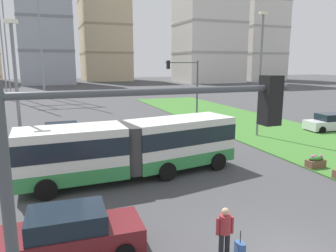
% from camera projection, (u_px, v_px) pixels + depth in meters
% --- Properties ---
extents(grass_median, '(10.00, 70.00, 0.08)m').
position_uv_depth(grass_median, '(327.00, 147.00, 23.49)').
color(grass_median, '#3D752D').
rests_on(grass_median, ground_plane).
extents(articulated_bus, '(11.96, 3.83, 3.00)m').
position_uv_depth(articulated_bus, '(134.00, 147.00, 17.21)').
color(articulated_bus, silver).
rests_on(articulated_bus, ground).
extents(car_white_van, '(4.54, 2.33, 1.58)m').
position_uv_depth(car_white_van, '(330.00, 123.00, 29.27)').
color(car_white_van, silver).
rests_on(car_white_van, ground).
extents(car_black_sedan, '(4.42, 2.06, 1.58)m').
position_uv_depth(car_black_sedan, '(63.00, 133.00, 24.80)').
color(car_black_sedan, black).
rests_on(car_black_sedan, ground).
extents(car_maroon_sedan, '(4.46, 2.15, 1.58)m').
position_uv_depth(car_maroon_sedan, '(71.00, 234.00, 10.20)').
color(car_maroon_sedan, maroon).
rests_on(car_maroon_sedan, ground).
extents(pedestrian_crossing, '(0.57, 0.36, 1.74)m').
position_uv_depth(pedestrian_crossing, '(225.00, 230.00, 9.96)').
color(pedestrian_crossing, black).
rests_on(pedestrian_crossing, ground).
extents(rolling_suitcase, '(0.29, 0.39, 0.97)m').
position_uv_depth(rolling_suitcase, '(240.00, 251.00, 10.07)').
color(rolling_suitcase, '#335693').
rests_on(rolling_suitcase, ground).
extents(flower_planter_2, '(1.10, 0.56, 0.74)m').
position_uv_depth(flower_planter_2, '(316.00, 161.00, 18.84)').
color(flower_planter_2, brown).
rests_on(flower_planter_2, grass_median).
extents(traffic_light_near_left, '(4.30, 0.28, 5.90)m').
position_uv_depth(traffic_light_near_left, '(120.00, 205.00, 4.59)').
color(traffic_light_near_left, '#474C51').
rests_on(traffic_light_near_left, ground).
extents(traffic_light_far_right, '(3.49, 0.28, 6.33)m').
position_uv_depth(traffic_light_far_right, '(188.00, 81.00, 31.69)').
color(traffic_light_far_right, '#474C51').
rests_on(traffic_light_far_right, ground).
extents(streetlight_left, '(0.70, 0.28, 8.31)m').
position_uv_depth(streetlight_left, '(17.00, 91.00, 17.27)').
color(streetlight_left, slate).
rests_on(streetlight_left, ground).
extents(streetlight_median, '(0.70, 0.28, 10.06)m').
position_uv_depth(streetlight_median, '(260.00, 71.00, 26.19)').
color(streetlight_median, slate).
rests_on(streetlight_median, ground).
extents(apartment_tower_westcentre, '(14.61, 16.15, 45.29)m').
position_uv_depth(apartment_tower_westcentre, '(44.00, 4.00, 91.50)').
color(apartment_tower_westcentre, '#9EA3AD').
rests_on(apartment_tower_westcentre, ground).
extents(apartment_tower_centre, '(15.85, 19.09, 36.35)m').
position_uv_depth(apartment_tower_centre, '(104.00, 28.00, 111.76)').
color(apartment_tower_centre, beige).
rests_on(apartment_tower_centre, ground).
extents(apartment_tower_eastcentre, '(18.94, 16.40, 44.42)m').
position_uv_depth(apartment_tower_eastcentre, '(209.00, 10.00, 99.92)').
color(apartment_tower_eastcentre, silver).
rests_on(apartment_tower_eastcentre, ground).
extents(apartment_tower_east, '(15.44, 17.92, 35.98)m').
position_uv_depth(apartment_tower_east, '(257.00, 30.00, 116.75)').
color(apartment_tower_east, silver).
rests_on(apartment_tower_east, ground).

